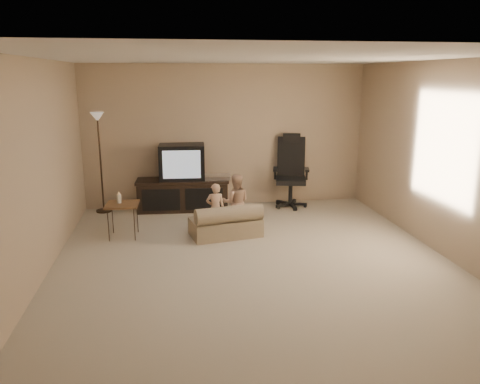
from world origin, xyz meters
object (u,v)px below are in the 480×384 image
at_px(floor_lamp, 99,140).
at_px(toddler_left, 215,209).
at_px(child_sofa, 227,224).
at_px(tv_stand, 183,183).
at_px(toddler_right, 236,202).
at_px(side_table, 122,205).
at_px(office_chair, 291,181).

distance_m(floor_lamp, toddler_left, 2.46).
relative_size(child_sofa, toddler_left, 1.42).
bearing_deg(tv_stand, toddler_right, -56.11).
bearing_deg(child_sofa, toddler_left, 119.33).
bearing_deg(toddler_right, toddler_left, 27.44).
distance_m(side_table, toddler_right, 1.67).
height_order(floor_lamp, child_sofa, floor_lamp).
xyz_separation_m(tv_stand, toddler_right, (0.75, -1.26, -0.04)).
height_order(floor_lamp, toddler_right, floor_lamp).
height_order(tv_stand, office_chair, office_chair).
bearing_deg(toddler_right, tv_stand, -51.42).
relative_size(tv_stand, toddler_right, 1.88).
bearing_deg(floor_lamp, tv_stand, -2.43).
distance_m(office_chair, toddler_left, 1.99).
bearing_deg(side_table, toddler_left, -2.04).
bearing_deg(toddler_left, office_chair, -141.32).
xyz_separation_m(tv_stand, floor_lamp, (-1.38, 0.06, 0.77)).
relative_size(side_table, toddler_left, 0.89).
bearing_deg(floor_lamp, toddler_left, -38.41).
height_order(floor_lamp, toddler_left, floor_lamp).
bearing_deg(toddler_right, floor_lamp, -24.02).
relative_size(floor_lamp, toddler_right, 1.97).
height_order(tv_stand, toddler_right, tv_stand).
relative_size(tv_stand, child_sofa, 1.50).
height_order(office_chair, side_table, office_chair).
height_order(tv_stand, side_table, tv_stand).
bearing_deg(office_chair, toddler_left, -124.91).
bearing_deg(tv_stand, child_sofa, -66.59).
xyz_separation_m(side_table, child_sofa, (1.49, -0.22, -0.29)).
xyz_separation_m(office_chair, child_sofa, (-1.34, -1.48, -0.27)).
distance_m(side_table, floor_lamp, 1.64).
xyz_separation_m(side_table, toddler_right, (1.67, 0.07, -0.05)).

